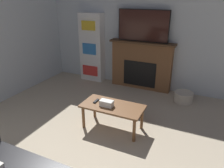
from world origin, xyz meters
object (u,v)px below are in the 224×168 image
object	(u,v)px
coffee_table	(113,109)
fireplace	(141,65)
bookshelf	(92,48)
tv	(143,26)
storage_basket	(183,97)

from	to	relation	value
coffee_table	fireplace	bearing A→B (deg)	93.83
bookshelf	coffee_table	bearing A→B (deg)	-52.24
fireplace	coffee_table	xyz separation A→B (m)	(0.13, -1.89, -0.20)
fireplace	tv	world-z (taller)	tv
fireplace	storage_basket	distance (m)	1.23
bookshelf	fireplace	bearing A→B (deg)	0.95
fireplace	bookshelf	xyz separation A→B (m)	(-1.32, -0.02, 0.28)
storage_basket	fireplace	bearing A→B (deg)	161.39
storage_basket	coffee_table	bearing A→B (deg)	-121.98
tv	coffee_table	xyz separation A→B (m)	(0.13, -1.87, -1.11)
bookshelf	storage_basket	size ratio (longest dim) A/B	4.36
fireplace	bookshelf	world-z (taller)	bookshelf
tv	coffee_table	size ratio (longest dim) A/B	1.13
fireplace	coffee_table	bearing A→B (deg)	-86.17
fireplace	bookshelf	size ratio (longest dim) A/B	0.89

